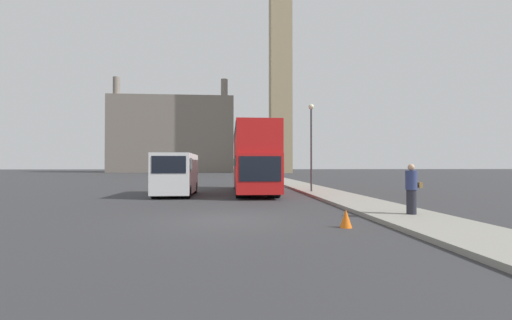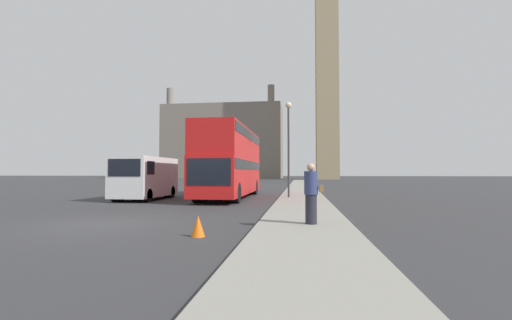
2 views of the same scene
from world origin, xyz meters
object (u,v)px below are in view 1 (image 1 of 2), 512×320
Objects in this scene: red_double_decker_bus at (253,157)px; white_van at (176,173)px; clock_tower at (280,32)px; street_lamp at (311,134)px; pedestrian at (412,189)px.

white_van is (-4.90, -1.94, -1.07)m from red_double_decker_bus.
street_lamp is at bearing -96.61° from clock_tower.
street_lamp is (3.79, -0.92, 1.51)m from red_double_decker_bus.
pedestrian is 0.30× the size of street_lamp.
red_double_decker_bus is 2.03× the size of white_van.
pedestrian is (9.70, -9.67, -0.34)m from white_van.
clock_tower is 72.79m from white_van.
clock_tower is at bearing 79.78° from red_double_decker_bus.
red_double_decker_bus reaches higher than white_van.
white_van is 13.70m from pedestrian.
red_double_decker_bus reaches higher than pedestrian.
pedestrian is at bearing -67.50° from red_double_decker_bus.
clock_tower is at bearing 83.39° from street_lamp.
white_van reaches higher than pedestrian.
white_van is 9.12m from street_lamp.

